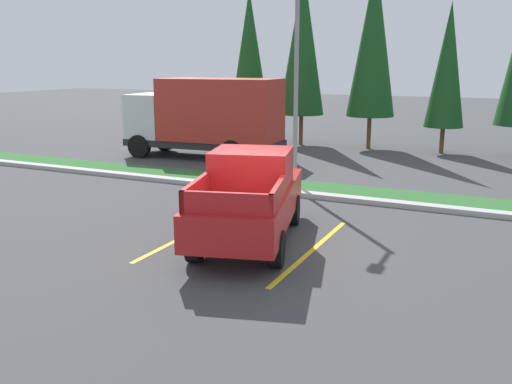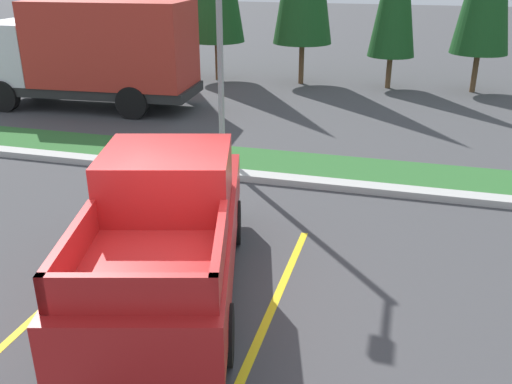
{
  "view_description": "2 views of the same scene",
  "coord_description": "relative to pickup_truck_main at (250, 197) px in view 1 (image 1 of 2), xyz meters",
  "views": [
    {
      "loc": [
        5.05,
        -10.8,
        4.05
      ],
      "look_at": [
        -0.65,
        1.19,
        0.96
      ],
      "focal_mm": 39.08,
      "sensor_mm": 36.0,
      "label": 1
    },
    {
      "loc": [
        2.7,
        -6.13,
        4.54
      ],
      "look_at": [
        0.4,
        2.15,
        0.94
      ],
      "focal_mm": 39.04,
      "sensor_mm": 36.0,
      "label": 2
    }
  ],
  "objects": [
    {
      "name": "grass_median",
      "position": [
        0.41,
        5.74,
        -1.01
      ],
      "size": [
        56.0,
        1.8,
        0.06
      ],
      "primitive_type": "cube",
      "color": "#2D662D",
      "rests_on": "ground"
    },
    {
      "name": "cypress_tree_left_inner",
      "position": [
        -4.5,
        15.08,
        3.96
      ],
      "size": [
        2.21,
        2.21,
        8.48
      ],
      "color": "brown",
      "rests_on": "ground"
    },
    {
      "name": "ground_plane",
      "position": [
        0.41,
        -0.36,
        -1.04
      ],
      "size": [
        120.0,
        120.0,
        0.0
      ],
      "primitive_type": "plane",
      "color": "#424244"
    },
    {
      "name": "cypress_tree_right_inner",
      "position": [
        2.29,
        15.31,
        2.88
      ],
      "size": [
        1.73,
        1.73,
        6.67
      ],
      "color": "brown",
      "rests_on": "ground"
    },
    {
      "name": "street_light",
      "position": [
        -1.07,
        5.38,
        2.62
      ],
      "size": [
        0.24,
        1.49,
        6.24
      ],
      "color": "gray",
      "rests_on": "ground"
    },
    {
      "name": "cypress_tree_leftmost",
      "position": [
        -7.58,
        15.5,
        3.51
      ],
      "size": [
        2.01,
        2.01,
        7.73
      ],
      "color": "brown",
      "rests_on": "ground"
    },
    {
      "name": "parking_line_far",
      "position": [
        1.56,
        -0.05,
        -1.04
      ],
      "size": [
        0.12,
        4.8,
        0.01
      ],
      "primitive_type": "cube",
      "color": "yellow",
      "rests_on": "ground"
    },
    {
      "name": "parking_line_near",
      "position": [
        -1.54,
        -0.05,
        -1.04
      ],
      "size": [
        0.12,
        4.8,
        0.01
      ],
      "primitive_type": "cube",
      "color": "yellow",
      "rests_on": "ground"
    },
    {
      "name": "cargo_truck_distant",
      "position": [
        -6.76,
        9.62,
        0.81
      ],
      "size": [
        6.94,
        2.89,
        3.4
      ],
      "color": "black",
      "rests_on": "ground"
    },
    {
      "name": "pickup_truck_main",
      "position": [
        0.0,
        0.0,
        0.0
      ],
      "size": [
        3.21,
        5.53,
        2.1
      ],
      "color": "black",
      "rests_on": "ground"
    },
    {
      "name": "curb_strip",
      "position": [
        0.41,
        4.64,
        -0.97
      ],
      "size": [
        56.0,
        0.4,
        0.15
      ],
      "primitive_type": "cube",
      "color": "#B2B2AD",
      "rests_on": "ground"
    },
    {
      "name": "cypress_tree_center",
      "position": [
        -1.09,
        15.26,
        4.07
      ],
      "size": [
        2.25,
        2.25,
        8.67
      ],
      "color": "brown",
      "rests_on": "ground"
    }
  ]
}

